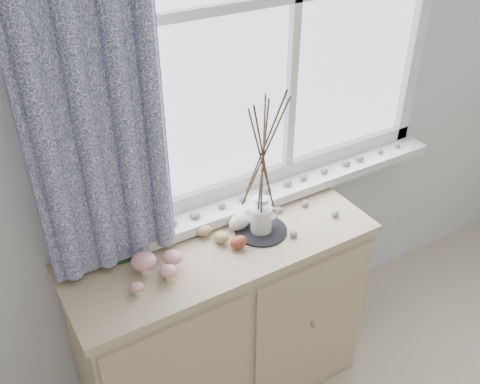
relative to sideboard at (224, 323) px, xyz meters
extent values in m
cube|color=silver|center=(0.15, 0.25, 0.87)|extent=(4.00, 0.04, 2.60)
cube|color=white|center=(0.45, 0.17, 0.45)|extent=(1.45, 0.16, 0.04)
cube|color=#0A113A|center=(-0.37, 0.12, 1.25)|extent=(0.44, 0.06, 1.61)
cube|color=#CCAE8F|center=(0.00, 0.01, -0.02)|extent=(1.17, 0.43, 0.81)
cube|color=#CCAE8F|center=(0.00, 0.01, 0.41)|extent=(1.20, 0.45, 0.03)
cube|color=#C6AF89|center=(0.29, -0.22, -0.02)|extent=(0.55, 0.01, 0.75)
cylinder|color=silver|center=(-0.31, 0.00, 0.45)|extent=(0.03, 0.03, 0.06)
ellipsoid|color=#A50505|center=(-0.31, 0.00, 0.48)|extent=(0.09, 0.09, 0.05)
cylinder|color=silver|center=(-0.25, -0.07, 0.44)|extent=(0.03, 0.03, 0.04)
ellipsoid|color=#A50505|center=(-0.25, -0.07, 0.46)|extent=(0.06, 0.06, 0.03)
cylinder|color=silver|center=(-0.37, -0.08, 0.44)|extent=(0.02, 0.02, 0.03)
ellipsoid|color=#A50505|center=(-0.37, -0.08, 0.46)|extent=(0.05, 0.05, 0.03)
cylinder|color=silver|center=(-0.21, -0.02, 0.45)|extent=(0.03, 0.03, 0.05)
ellipsoid|color=#A50505|center=(-0.21, -0.02, 0.47)|extent=(0.07, 0.07, 0.04)
ellipsoid|color=tan|center=(0.00, 0.02, 0.45)|extent=(0.05, 0.04, 0.07)
ellipsoid|color=tan|center=(-0.04, 0.09, 0.45)|extent=(0.05, 0.04, 0.07)
ellipsoid|color=maroon|center=(0.04, -0.04, 0.45)|extent=(0.05, 0.04, 0.07)
cylinder|color=black|center=(0.17, 0.00, 0.43)|extent=(0.20, 0.20, 0.01)
cylinder|color=silver|center=(0.17, 0.00, 0.48)|extent=(0.09, 0.09, 0.10)
cone|color=silver|center=(0.17, 0.00, 0.55)|extent=(0.08, 0.08, 0.04)
cylinder|color=silver|center=(0.17, 0.00, 0.57)|extent=(0.05, 0.05, 0.02)
torus|color=silver|center=(0.22, 0.00, 0.49)|extent=(0.06, 0.02, 0.06)
ellipsoid|color=gray|center=(0.26, -0.09, 0.44)|extent=(0.03, 0.03, 0.02)
ellipsoid|color=gray|center=(0.30, 0.07, 0.44)|extent=(0.03, 0.03, 0.02)
ellipsoid|color=gray|center=(0.48, -0.07, 0.44)|extent=(0.03, 0.03, 0.02)
ellipsoid|color=gray|center=(0.18, 0.11, 0.44)|extent=(0.03, 0.03, 0.02)
ellipsoid|color=gray|center=(0.42, 0.05, 0.44)|extent=(0.03, 0.03, 0.02)
camera|label=1|loc=(-0.74, -1.37, 1.71)|focal=40.00mm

